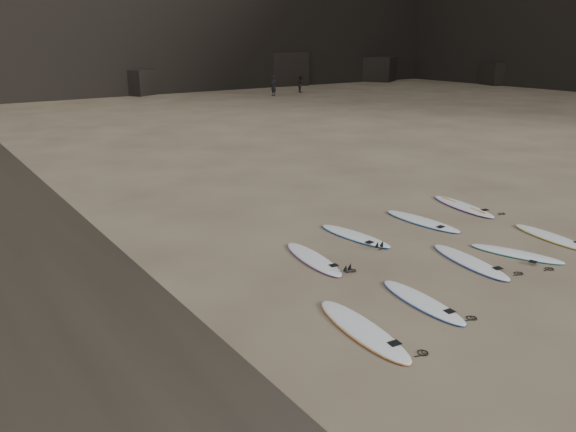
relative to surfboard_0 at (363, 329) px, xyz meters
name	(u,v)px	position (x,y,z in m)	size (l,w,h in m)	color
ground	(478,264)	(4.64, 0.86, -0.05)	(240.00, 240.00, 0.00)	#897559
surfboard_0	(363,329)	(0.00, 0.00, 0.00)	(0.67, 2.78, 0.10)	white
surfboard_1	(422,301)	(1.86, 0.17, -0.01)	(0.59, 2.44, 0.09)	white
surfboard_2	(470,261)	(4.51, 1.00, 0.00)	(0.63, 2.61, 0.09)	white
surfboard_3	(516,253)	(5.95, 0.66, -0.01)	(0.56, 2.35, 0.08)	white
surfboard_4	(552,237)	(7.86, 0.83, 0.00)	(0.60, 2.52, 0.09)	white
surfboard_5	(313,258)	(1.40, 3.40, 0.00)	(0.61, 2.55, 0.09)	white
surfboard_6	(355,236)	(3.41, 4.09, 0.00)	(0.60, 2.52, 0.09)	white
surfboard_7	(422,221)	(5.96, 3.89, 0.00)	(0.66, 2.73, 0.10)	white
surfboard_8	(463,206)	(8.24, 4.19, 0.00)	(0.67, 2.77, 0.10)	white
person_a	(273,86)	(22.64, 37.30, 0.88)	(0.68, 0.45, 1.86)	black
person_b	(301,84)	(26.71, 38.57, 0.74)	(0.77, 0.60, 1.58)	black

